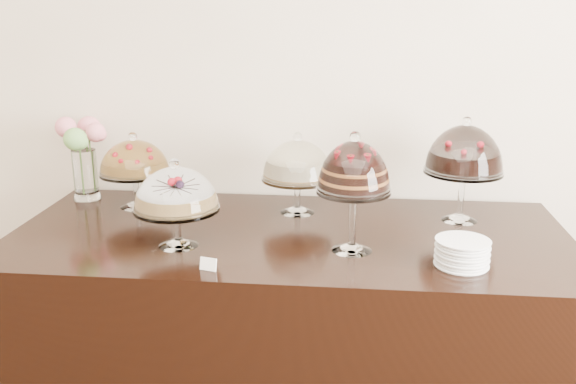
# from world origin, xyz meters

# --- Properties ---
(wall_back) EXTENTS (5.00, 0.04, 3.00)m
(wall_back) POSITION_xyz_m (0.00, 3.00, 1.50)
(wall_back) COLOR beige
(wall_back) RESTS_ON ground
(display_counter) EXTENTS (2.20, 1.00, 0.90)m
(display_counter) POSITION_xyz_m (-0.04, 2.45, 0.45)
(display_counter) COLOR black
(display_counter) RESTS_ON ground
(cake_stand_sugar_sponge) EXTENTS (0.32, 0.32, 0.34)m
(cake_stand_sugar_sponge) POSITION_xyz_m (-0.44, 2.26, 1.11)
(cake_stand_sugar_sponge) COLOR white
(cake_stand_sugar_sponge) RESTS_ON display_counter
(cake_stand_choco_layer) EXTENTS (0.27, 0.27, 0.44)m
(cake_stand_choco_layer) POSITION_xyz_m (0.21, 2.28, 1.20)
(cake_stand_choco_layer) COLOR white
(cake_stand_choco_layer) RESTS_ON display_counter
(cake_stand_cheesecake) EXTENTS (0.31, 0.31, 0.35)m
(cake_stand_cheesecake) POSITION_xyz_m (-0.03, 2.70, 1.12)
(cake_stand_cheesecake) COLOR white
(cake_stand_cheesecake) RESTS_ON display_counter
(cake_stand_dark_choco) EXTENTS (0.32, 0.32, 0.44)m
(cake_stand_dark_choco) POSITION_xyz_m (0.65, 2.67, 1.19)
(cake_stand_dark_choco) COLOR white
(cake_stand_dark_choco) RESTS_ON display_counter
(cake_stand_fruit_tart) EXTENTS (0.31, 0.31, 0.34)m
(cake_stand_fruit_tart) POSITION_xyz_m (-0.75, 2.71, 1.11)
(cake_stand_fruit_tart) COLOR white
(cake_stand_fruit_tart) RESTS_ON display_counter
(flower_vase) EXTENTS (0.24, 0.34, 0.38)m
(flower_vase) POSITION_xyz_m (-1.02, 2.81, 1.13)
(flower_vase) COLOR white
(flower_vase) RESTS_ON display_counter
(plate_stack) EXTENTS (0.18, 0.18, 0.09)m
(plate_stack) POSITION_xyz_m (0.58, 2.17, 0.95)
(plate_stack) COLOR white
(plate_stack) RESTS_ON display_counter
(price_card_left) EXTENTS (0.06, 0.03, 0.04)m
(price_card_left) POSITION_xyz_m (-0.28, 2.04, 0.92)
(price_card_left) COLOR white
(price_card_left) RESTS_ON display_counter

